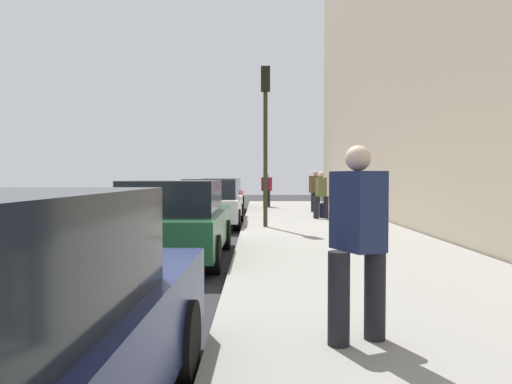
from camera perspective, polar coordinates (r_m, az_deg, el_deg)
name	(u,v)px	position (r m, az deg, el deg)	size (l,w,h in m)	color
ground_plane	(210,229)	(14.77, -5.48, -4.37)	(56.00, 56.00, 0.00)	#28282B
sidewalk	(319,227)	(14.81, 7.37, -4.07)	(28.00, 4.60, 0.15)	gray
lane_stripe_centre	(104,229)	(15.41, -17.43, -4.17)	(28.00, 0.14, 0.01)	gold
parked_car_green	(176,220)	(9.31, -9.44, -3.32)	(4.31, 1.91, 1.51)	black
parked_car_white	(213,202)	(15.66, -5.13, -1.23)	(4.76, 1.90, 1.51)	black
parked_car_red	(222,195)	(22.14, -3.99, -0.35)	(4.59, 1.90, 1.51)	black
pedestrian_brown_coat	(316,190)	(19.84, 7.02, 0.25)	(0.53, 0.53, 1.70)	black
pedestrian_navy_coat	(358,238)	(4.27, 11.85, -5.29)	(0.54, 0.53, 1.70)	black
pedestrian_olive_coat	(321,193)	(16.85, 7.66, -0.16)	(0.48, 0.53, 1.62)	black
pedestrian_burgundy_coat	(267,189)	(23.14, 1.27, 0.39)	(0.50, 0.52, 1.63)	black
traffic_light_pole	(265,119)	(14.01, 1.12, 8.53)	(0.35, 0.26, 4.57)	#2D2D19
rolling_suitcase	(322,210)	(17.31, 7.77, -2.13)	(0.34, 0.22, 0.87)	#191E38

